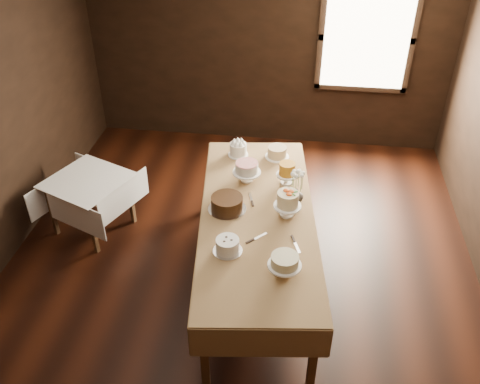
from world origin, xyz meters
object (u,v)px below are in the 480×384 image
(side_table, at_px, (88,185))
(cake_lattice, at_px, (247,173))
(cake_cream, at_px, (284,265))
(cake_server_b, at_px, (297,247))
(display_table, at_px, (257,220))
(flower_vase, at_px, (296,195))
(cake_flowers, at_px, (287,205))
(cake_server_c, at_px, (251,197))
(cake_meringue, at_px, (238,150))
(cake_caramel, at_px, (287,175))
(cake_speckled, at_px, (277,152))
(cake_server_d, at_px, (292,198))
(cake_swirl, at_px, (228,246))
(cake_server_a, at_px, (260,236))
(cake_chocolate, at_px, (227,204))

(side_table, xyz_separation_m, cake_lattice, (1.79, -0.04, 0.35))
(cake_cream, height_order, cake_server_b, cake_cream)
(display_table, relative_size, flower_vase, 19.50)
(cake_flowers, xyz_separation_m, cake_cream, (0.03, -0.79, -0.03))
(cake_cream, bearing_deg, cake_server_c, 111.08)
(cake_meringue, relative_size, cake_caramel, 0.90)
(cake_flowers, distance_m, cake_cream, 0.80)
(cake_flowers, height_order, flower_vase, cake_flowers)
(cake_lattice, height_order, cake_server_c, cake_lattice)
(cake_speckled, distance_m, cake_caramel, 0.53)
(cake_server_b, relative_size, cake_server_d, 1.00)
(cake_meringue, distance_m, cake_swirl, 1.62)
(cake_server_b, bearing_deg, cake_swirl, -97.79)
(cake_server_a, height_order, flower_vase, flower_vase)
(cake_flowers, bearing_deg, cake_caramel, 94.09)
(cake_swirl, bearing_deg, cake_speckled, 79.40)
(cake_speckled, xyz_separation_m, cake_server_c, (-0.20, -0.80, -0.06))
(cake_speckled, xyz_separation_m, cake_swirl, (-0.31, -1.63, 0.00))
(cake_server_b, bearing_deg, display_table, -157.18)
(display_table, bearing_deg, cake_speckled, 84.41)
(cake_speckled, bearing_deg, cake_server_c, -104.27)
(cake_caramel, xyz_separation_m, cake_flowers, (0.04, -0.54, 0.01))
(cake_flowers, height_order, cake_server_a, cake_flowers)
(cake_swirl, bearing_deg, cake_cream, -22.35)
(cake_flowers, distance_m, cake_server_d, 0.31)
(cake_server_c, distance_m, flower_vase, 0.46)
(side_table, xyz_separation_m, cake_flowers, (2.24, -0.57, 0.37))
(display_table, distance_m, cake_flowers, 0.33)
(cake_flowers, bearing_deg, cake_swirl, -129.24)
(cake_chocolate, bearing_deg, display_table, -7.43)
(cake_meringue, distance_m, cake_lattice, 0.52)
(display_table, height_order, cake_speckled, cake_speckled)
(cake_server_c, bearing_deg, side_table, 64.31)
(cake_meringue, relative_size, cake_server_d, 0.95)
(cake_chocolate, height_order, cake_server_d, cake_chocolate)
(cake_flowers, bearing_deg, display_table, -174.16)
(cake_caramel, relative_size, cake_swirl, 0.88)
(cake_server_a, relative_size, cake_server_d, 1.00)
(cake_server_a, bearing_deg, cake_server_d, 23.06)
(display_table, height_order, cake_meringue, cake_meringue)
(cake_caramel, bearing_deg, cake_server_c, -139.45)
(cake_flowers, xyz_separation_m, cake_server_d, (0.03, 0.29, -0.11))
(cake_lattice, xyz_separation_m, cake_server_a, (0.24, -0.88, -0.10))
(cake_server_b, distance_m, cake_server_d, 0.75)
(cake_server_c, bearing_deg, cake_flowers, -139.24)
(cake_cream, bearing_deg, cake_flowers, 91.81)
(cake_cream, bearing_deg, cake_server_b, 74.49)
(cake_swirl, height_order, cake_server_d, cake_swirl)
(display_table, xyz_separation_m, cake_lattice, (-0.17, 0.56, 0.16))
(cake_meringue, distance_m, cake_server_c, 0.82)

